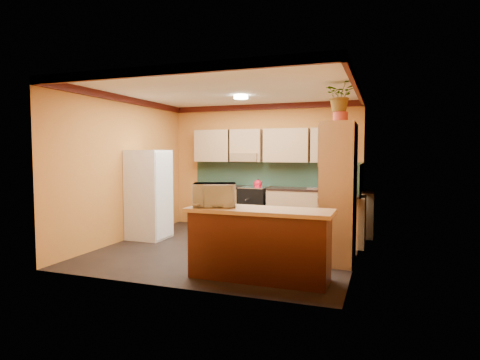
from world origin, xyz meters
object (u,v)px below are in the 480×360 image
Objects in this scene: base_cabinets_back at (282,210)px; fridge at (149,194)px; stove at (254,208)px; pantry at (339,193)px; microwave at (215,195)px; breakfast_bar at (259,246)px.

fridge is at bearing -145.38° from base_cabinets_back.
base_cabinets_back is 2.76m from fridge.
stove is (-0.62, -0.00, 0.02)m from base_cabinets_back.
stove is 2.28m from fridge.
pantry reaches higher than microwave.
microwave is (-0.63, 0.00, 0.65)m from breakfast_bar.
fridge is at bearing 173.05° from pantry.
breakfast_bar is at bearing -71.15° from stove.
fridge is 3.22m from breakfast_bar.
stove is at bearing 77.62° from microwave.
pantry is at bearing 54.41° from breakfast_bar.
fridge is at bearing 120.82° from microwave.
pantry is 3.71× the size of microwave.
microwave is (0.47, -3.22, 0.63)m from stove.
pantry is (3.60, -0.44, 0.20)m from fridge.
breakfast_bar is at bearing -125.59° from pantry.
microwave reaches higher than stove.
base_cabinets_back is 2.03× the size of breakfast_bar.
fridge is 3.00× the size of microwave.
breakfast_bar is 3.18× the size of microwave.
pantry is 1.94m from microwave.
stove is 2.87m from pantry.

